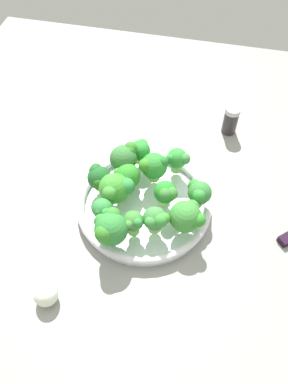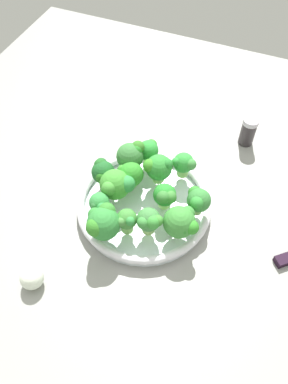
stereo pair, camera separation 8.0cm
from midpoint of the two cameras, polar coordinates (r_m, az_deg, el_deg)
name	(u,v)px [view 2 (the right image)]	position (r cm, az deg, el deg)	size (l,w,h in cm)	color
ground_plane	(158,208)	(86.36, 4.66, -2.60)	(130.00, 130.00, 2.50)	gray
bowl	(144,205)	(83.25, 2.73, -2.06)	(28.84, 28.84, 3.17)	white
broccoli_floret_0	(100,204)	(76.94, -3.63, -2.03)	(4.34, 4.23, 6.18)	#8ABC66
broccoli_floret_1	(159,168)	(82.37, 5.00, 3.41)	(5.70, 6.52, 6.91)	#87CD61
broccoli_floret_2	(103,171)	(82.40, -3.36, 2.86)	(5.64, 5.02, 5.89)	#91D56C
broccoli_floret_3	(127,220)	(74.82, 0.48, -4.41)	(4.62, 4.12, 5.93)	#7BC156
broccoli_floret_4	(165,196)	(78.46, 6.02, -0.78)	(5.34, 5.06, 6.19)	#97D465
broccoli_floret_5	(181,222)	(75.02, 8.48, -4.64)	(6.64, 7.20, 7.07)	#9DD26C
broccoli_floret_6	(148,150)	(86.40, 3.25, 6.00)	(5.14, 4.99, 5.89)	#8ECA59
broccoli_floret_7	(116,185)	(79.13, -1.26, 0.85)	(7.04, 7.40, 7.21)	#76B14C
broccoli_floret_8	(184,164)	(84.37, 8.58, 3.94)	(4.48, 5.26, 6.02)	#83BE5C
broccoli_floret_9	(198,200)	(78.35, 10.83, -1.38)	(5.66, 5.12, 6.48)	#84BB5F
broccoli_floret_10	(131,155)	(83.54, 0.85, 5.27)	(6.19, 5.89, 7.61)	#9EC962
broccoli_floret_11	(102,223)	(73.61, -3.06, -4.73)	(7.43, 6.85, 7.56)	#93CB6B
broccoli_floret_12	(149,221)	(74.57, 3.82, -4.48)	(5.16, 5.41, 6.28)	#9DCB6B
broccoli_floret_13	(130,174)	(81.70, 0.67, 2.44)	(5.62, 5.70, 6.21)	#81BE5B
garlic_bulb	(32,278)	(76.10, -13.25, -12.42)	(4.47, 4.47, 4.47)	white
pepper_shaker	(248,131)	(98.84, 17.32, 8.41)	(3.76, 3.76, 7.57)	#312B2E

